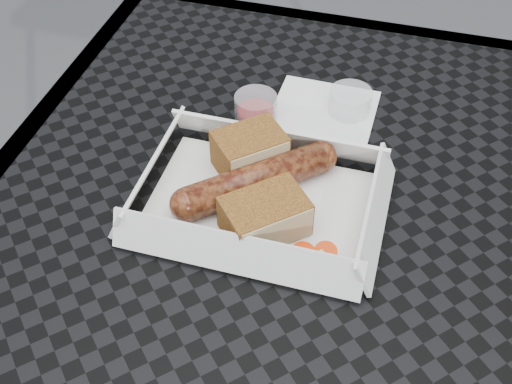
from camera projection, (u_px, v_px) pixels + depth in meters
patio_table at (343, 280)px, 0.69m from camera, size 0.80×0.80×0.74m
food_tray at (259, 204)px, 0.66m from camera, size 0.22×0.15×0.00m
bratwurst at (256, 180)px, 0.65m from camera, size 0.15×0.14×0.03m
bread_near at (250, 151)px, 0.68m from camera, size 0.09×0.08×0.04m
bread_far at (265, 216)px, 0.62m from camera, size 0.09×0.09×0.04m
veg_garnish at (315, 257)px, 0.61m from camera, size 0.03×0.03×0.00m
napkin at (323, 113)px, 0.76m from camera, size 0.12×0.12×0.00m
condiment_cup_sauce at (256, 107)px, 0.75m from camera, size 0.05×0.05×0.03m
condiment_cup_empty at (350, 102)px, 0.75m from camera, size 0.05×0.05×0.03m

